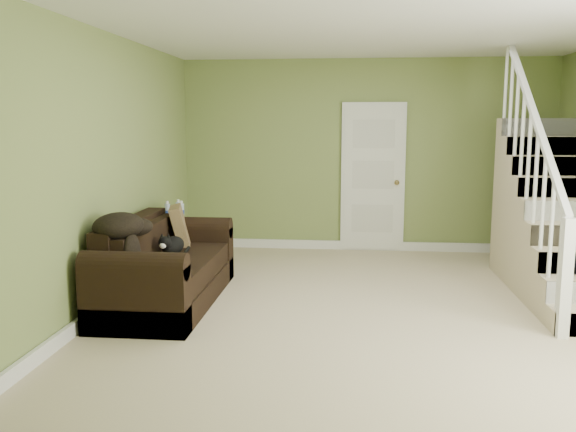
% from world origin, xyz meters
% --- Properties ---
extents(floor, '(5.00, 5.50, 0.01)m').
position_xyz_m(floor, '(0.00, 0.00, 0.00)').
color(floor, '#CAB692').
rests_on(floor, ground).
extents(ceiling, '(5.00, 5.50, 0.01)m').
position_xyz_m(ceiling, '(0.00, 0.00, 2.60)').
color(ceiling, white).
rests_on(ceiling, wall_back).
extents(wall_back, '(5.00, 0.04, 2.60)m').
position_xyz_m(wall_back, '(0.00, 2.75, 1.30)').
color(wall_back, olive).
rests_on(wall_back, floor).
extents(wall_front, '(5.00, 0.04, 2.60)m').
position_xyz_m(wall_front, '(0.00, -2.75, 1.30)').
color(wall_front, olive).
rests_on(wall_front, floor).
extents(wall_left, '(0.04, 5.50, 2.60)m').
position_xyz_m(wall_left, '(-2.50, 0.00, 1.30)').
color(wall_left, olive).
rests_on(wall_left, floor).
extents(baseboard_back, '(5.00, 0.04, 0.12)m').
position_xyz_m(baseboard_back, '(0.00, 2.72, 0.06)').
color(baseboard_back, white).
rests_on(baseboard_back, floor).
extents(baseboard_left, '(0.04, 5.50, 0.12)m').
position_xyz_m(baseboard_left, '(-2.47, 0.00, 0.06)').
color(baseboard_left, white).
rests_on(baseboard_left, floor).
extents(door, '(0.86, 0.12, 2.02)m').
position_xyz_m(door, '(0.10, 2.71, 1.01)').
color(door, white).
rests_on(door, floor).
extents(staircase, '(1.00, 2.51, 2.82)m').
position_xyz_m(staircase, '(1.99, 0.97, 0.64)').
color(staircase, '#CAB692').
rests_on(staircase, floor).
extents(sofa, '(0.90, 2.08, 0.82)m').
position_xyz_m(sofa, '(-2.02, 0.03, 0.31)').
color(sofa, black).
rests_on(sofa, floor).
extents(side_table, '(0.60, 0.60, 0.85)m').
position_xyz_m(side_table, '(-2.23, 1.24, 0.32)').
color(side_table, black).
rests_on(side_table, floor).
extents(cat, '(0.24, 0.52, 0.25)m').
position_xyz_m(cat, '(-1.96, 0.15, 0.54)').
color(cat, black).
rests_on(cat, sofa).
extents(banana, '(0.13, 0.18, 0.05)m').
position_xyz_m(banana, '(-1.75, -0.49, 0.47)').
color(banana, yellow).
rests_on(banana, sofa).
extents(throw_pillow, '(0.33, 0.51, 0.48)m').
position_xyz_m(throw_pillow, '(-2.04, 0.73, 0.63)').
color(throw_pillow, '#452D1B').
rests_on(throw_pillow, sofa).
extents(throw_blanket, '(0.44, 0.57, 0.23)m').
position_xyz_m(throw_blanket, '(-2.23, -0.52, 0.85)').
color(throw_blanket, black).
rests_on(throw_blanket, sofa).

